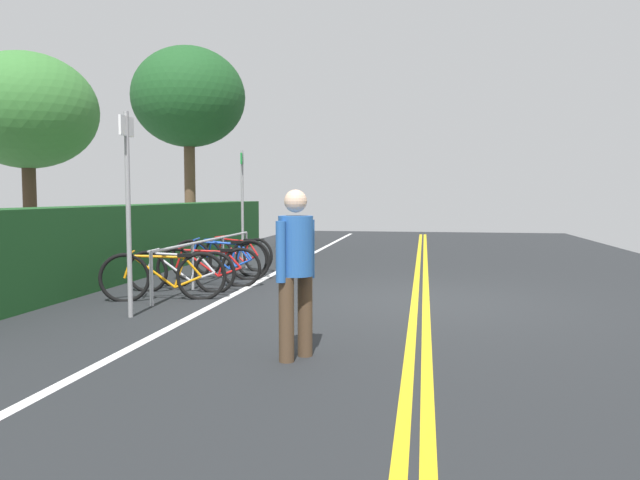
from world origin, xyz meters
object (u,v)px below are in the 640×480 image
at_px(bicycle_1, 181,271).
at_px(sign_post_far, 242,197).
at_px(bicycle_0, 164,276).
at_px(tree_far_right, 189,98).
at_px(bicycle_4, 229,258).
at_px(bike_rack, 209,250).
at_px(bicycle_5, 238,254).
at_px(sign_post_near, 128,196).
at_px(tree_mid, 27,112).
at_px(bicycle_2, 209,267).
at_px(pedestrian, 296,263).
at_px(bicycle_3, 220,260).

distance_m(bicycle_1, sign_post_far, 4.17).
height_order(bicycle_0, tree_far_right, tree_far_right).
bearing_deg(bicycle_4, bike_rack, 178.35).
height_order(bicycle_5, sign_post_near, sign_post_near).
bearing_deg(tree_mid, bicycle_5, -70.74).
distance_m(bike_rack, sign_post_near, 3.16).
relative_size(sign_post_far, tree_mid, 0.60).
bearing_deg(sign_post_near, bike_rack, 1.46).
distance_m(sign_post_near, sign_post_far, 6.00).
bearing_deg(tree_far_right, bicycle_2, -156.15).
xyz_separation_m(pedestrian, tree_mid, (5.07, 6.27, 2.20)).
bearing_deg(bicycle_0, bicycle_2, -6.96).
bearing_deg(bicycle_2, bike_rack, 19.92).
xyz_separation_m(bicycle_5, pedestrian, (-6.36, -2.56, 0.56)).
height_order(bicycle_5, tree_mid, tree_mid).
height_order(bike_rack, sign_post_near, sign_post_near).
relative_size(bicycle_1, bicycle_4, 1.07).
distance_m(bicycle_0, tree_mid, 5.17).
bearing_deg(tree_mid, bicycle_4, -82.24).
bearing_deg(tree_mid, bicycle_0, -121.72).
height_order(sign_post_far, tree_far_right, tree_far_right).
distance_m(bicycle_0, bicycle_3, 2.21).
height_order(bike_rack, tree_far_right, tree_far_right).
bearing_deg(sign_post_far, bicycle_2, -172.55).
bearing_deg(bicycle_0, sign_post_far, 3.23).
height_order(bicycle_0, bicycle_3, bicycle_3).
bearing_deg(bicycle_0, bicycle_3, -2.52).
distance_m(bicycle_0, bicycle_4, 2.82).
distance_m(sign_post_far, tree_mid, 4.54).
distance_m(pedestrian, sign_post_near, 2.95).
bearing_deg(sign_post_far, sign_post_near, -176.41).
height_order(bicycle_1, bicycle_5, bicycle_5).
bearing_deg(bike_rack, bicycle_5, 1.43).
height_order(bicycle_1, bicycle_4, bicycle_4).
height_order(bicycle_1, tree_far_right, tree_far_right).
distance_m(sign_post_near, tree_far_right, 10.87).
bearing_deg(sign_post_far, bike_rack, -174.27).
xyz_separation_m(bicycle_1, tree_far_right, (8.00, 3.03, 4.01)).
height_order(bicycle_1, sign_post_far, sign_post_far).
bearing_deg(sign_post_near, bicycle_3, 0.15).
height_order(bicycle_5, pedestrian, pedestrian).
bearing_deg(bicycle_1, tree_mid, 67.38).
bearing_deg(bicycle_0, bike_rack, -0.94).
xyz_separation_m(bicycle_0, pedestrian, (-2.76, -2.54, 0.55)).
relative_size(bicycle_2, tree_mid, 0.42).
bearing_deg(bicycle_5, bicycle_2, -175.14).
relative_size(bike_rack, sign_post_far, 1.82).
bearing_deg(sign_post_near, bicycle_4, 0.67).
xyz_separation_m(bike_rack, tree_mid, (0.51, 3.76, 2.52)).
bearing_deg(bicycle_2, bicycle_4, 4.52).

